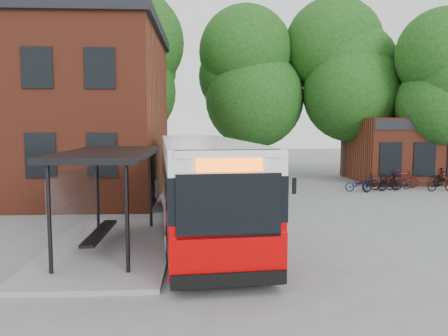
{
  "coord_description": "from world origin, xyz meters",
  "views": [
    {
      "loc": [
        -1.83,
        -13.52,
        3.62
      ],
      "look_at": [
        -1.02,
        2.59,
        2.0
      ],
      "focal_mm": 35.0,
      "sensor_mm": 36.0,
      "label": 1
    }
  ],
  "objects_px": {
    "bicycle_1": "(375,182)",
    "bicycle_2": "(386,182)",
    "bicycle_0": "(359,184)",
    "bicycle_3": "(389,182)",
    "bicycle_7": "(445,177)",
    "bicycle_6": "(441,184)",
    "city_bus": "(201,185)",
    "bus_shelter": "(110,200)",
    "bicycle_4": "(399,182)",
    "bicycle_5": "(403,179)"
  },
  "relations": [
    {
      "from": "bicycle_1",
      "to": "bicycle_2",
      "type": "relative_size",
      "value": 1.03
    },
    {
      "from": "bicycle_0",
      "to": "bicycle_1",
      "type": "height_order",
      "value": "bicycle_1"
    },
    {
      "from": "bicycle_1",
      "to": "bicycle_2",
      "type": "height_order",
      "value": "bicycle_1"
    },
    {
      "from": "bicycle_2",
      "to": "bicycle_3",
      "type": "height_order",
      "value": "bicycle_3"
    },
    {
      "from": "bicycle_0",
      "to": "bicycle_7",
      "type": "bearing_deg",
      "value": -80.63
    },
    {
      "from": "bicycle_2",
      "to": "bicycle_0",
      "type": "bearing_deg",
      "value": 111.88
    },
    {
      "from": "bicycle_6",
      "to": "bicycle_2",
      "type": "bearing_deg",
      "value": 72.64
    },
    {
      "from": "bicycle_0",
      "to": "bicycle_7",
      "type": "distance_m",
      "value": 5.9
    },
    {
      "from": "city_bus",
      "to": "bicycle_1",
      "type": "height_order",
      "value": "city_bus"
    },
    {
      "from": "bicycle_0",
      "to": "bicycle_2",
      "type": "bearing_deg",
      "value": -83.52
    },
    {
      "from": "bus_shelter",
      "to": "bicycle_2",
      "type": "height_order",
      "value": "bus_shelter"
    },
    {
      "from": "city_bus",
      "to": "bicycle_0",
      "type": "xyz_separation_m",
      "value": [
        8.46,
        8.1,
        -1.15
      ]
    },
    {
      "from": "bicycle_1",
      "to": "bicycle_3",
      "type": "bearing_deg",
      "value": -79.8
    },
    {
      "from": "bicycle_0",
      "to": "bicycle_1",
      "type": "xyz_separation_m",
      "value": [
        0.81,
        -0.2,
        0.13
      ]
    },
    {
      "from": "bicycle_4",
      "to": "bicycle_6",
      "type": "height_order",
      "value": "bicycle_6"
    },
    {
      "from": "bicycle_2",
      "to": "bicycle_5",
      "type": "distance_m",
      "value": 1.6
    },
    {
      "from": "bicycle_3",
      "to": "bicycle_7",
      "type": "height_order",
      "value": "bicycle_7"
    },
    {
      "from": "city_bus",
      "to": "bicycle_7",
      "type": "bearing_deg",
      "value": 28.76
    },
    {
      "from": "bicycle_1",
      "to": "bicycle_2",
      "type": "bearing_deg",
      "value": -75.36
    },
    {
      "from": "bicycle_4",
      "to": "bicycle_7",
      "type": "distance_m",
      "value": 3.39
    },
    {
      "from": "city_bus",
      "to": "bicycle_1",
      "type": "bearing_deg",
      "value": 34.74
    },
    {
      "from": "bicycle_1",
      "to": "bicycle_4",
      "type": "xyz_separation_m",
      "value": [
        1.65,
        0.75,
        -0.11
      ]
    },
    {
      "from": "city_bus",
      "to": "bicycle_2",
      "type": "relative_size",
      "value": 7.15
    },
    {
      "from": "bicycle_3",
      "to": "bicycle_2",
      "type": "bearing_deg",
      "value": 78.67
    },
    {
      "from": "bicycle_3",
      "to": "bicycle_4",
      "type": "xyz_separation_m",
      "value": [
        0.62,
        0.15,
        -0.05
      ]
    },
    {
      "from": "bicycle_4",
      "to": "bicycle_5",
      "type": "distance_m",
      "value": 0.85
    },
    {
      "from": "bicycle_0",
      "to": "bicycle_1",
      "type": "distance_m",
      "value": 0.85
    },
    {
      "from": "bus_shelter",
      "to": "bicycle_4",
      "type": "height_order",
      "value": "bus_shelter"
    },
    {
      "from": "bus_shelter",
      "to": "city_bus",
      "type": "distance_m",
      "value": 3.49
    },
    {
      "from": "city_bus",
      "to": "bicycle_2",
      "type": "xyz_separation_m",
      "value": [
        10.1,
        8.47,
        -1.1
      ]
    },
    {
      "from": "bicycle_4",
      "to": "bicycle_5",
      "type": "relative_size",
      "value": 0.93
    },
    {
      "from": "bicycle_0",
      "to": "bicycle_1",
      "type": "bearing_deg",
      "value": -110.25
    },
    {
      "from": "bicycle_2",
      "to": "bicycle_6",
      "type": "relative_size",
      "value": 1.07
    },
    {
      "from": "bicycle_4",
      "to": "bicycle_2",
      "type": "bearing_deg",
      "value": 90.97
    },
    {
      "from": "city_bus",
      "to": "bicycle_7",
      "type": "height_order",
      "value": "city_bus"
    },
    {
      "from": "bicycle_2",
      "to": "bicycle_5",
      "type": "xyz_separation_m",
      "value": [
        1.35,
        0.84,
        0.06
      ]
    },
    {
      "from": "bicycle_7",
      "to": "bicycle_6",
      "type": "bearing_deg",
      "value": 124.38
    },
    {
      "from": "bus_shelter",
      "to": "bicycle_6",
      "type": "distance_m",
      "value": 18.69
    },
    {
      "from": "bus_shelter",
      "to": "bicycle_6",
      "type": "bearing_deg",
      "value": 33.42
    },
    {
      "from": "bus_shelter",
      "to": "bicycle_6",
      "type": "xyz_separation_m",
      "value": [
        15.58,
        10.28,
        -1.03
      ]
    },
    {
      "from": "bicycle_6",
      "to": "bicycle_3",
      "type": "bearing_deg",
      "value": 71.29
    },
    {
      "from": "city_bus",
      "to": "bicycle_7",
      "type": "distance_m",
      "value": 17.18
    },
    {
      "from": "bicycle_1",
      "to": "bicycle_3",
      "type": "height_order",
      "value": "bicycle_1"
    },
    {
      "from": "bicycle_5",
      "to": "bicycle_0",
      "type": "bearing_deg",
      "value": 121.56
    },
    {
      "from": "bicycle_5",
      "to": "city_bus",
      "type": "bearing_deg",
      "value": 138.6
    },
    {
      "from": "city_bus",
      "to": "bicycle_5",
      "type": "distance_m",
      "value": 14.8
    },
    {
      "from": "bicycle_5",
      "to": "bicycle_7",
      "type": "xyz_separation_m",
      "value": [
        2.69,
        0.38,
        0.04
      ]
    },
    {
      "from": "bicycle_1",
      "to": "bicycle_6",
      "type": "bearing_deg",
      "value": -108.84
    },
    {
      "from": "bicycle_3",
      "to": "bicycle_6",
      "type": "xyz_separation_m",
      "value": [
        2.64,
        -0.52,
        -0.05
      ]
    },
    {
      "from": "bicycle_1",
      "to": "bicycle_7",
      "type": "xyz_separation_m",
      "value": [
        4.87,
        1.8,
        0.02
      ]
    }
  ]
}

